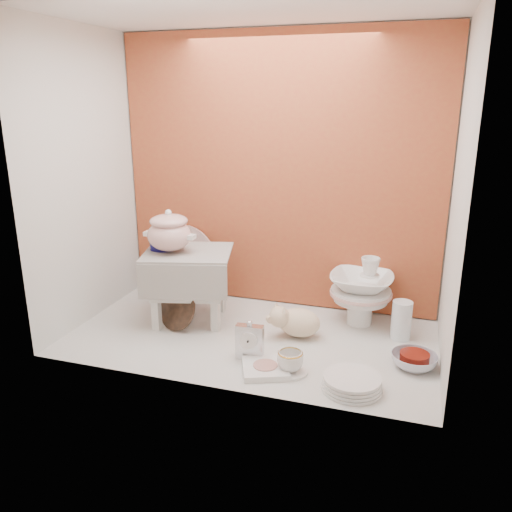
{
  "coord_description": "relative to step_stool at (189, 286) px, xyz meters",
  "views": [
    {
      "loc": [
        0.74,
        -2.24,
        1.15
      ],
      "look_at": [
        0.02,
        0.02,
        0.42
      ],
      "focal_mm": 36.21,
      "sensor_mm": 36.0,
      "label": 1
    }
  ],
  "objects": [
    {
      "name": "ground",
      "position": [
        0.38,
        -0.09,
        -0.19
      ],
      "size": [
        1.8,
        1.8,
        0.0
      ],
      "primitive_type": "plane",
      "color": "silver",
      "rests_on": "ground"
    },
    {
      "name": "niche_shell",
      "position": [
        0.38,
        0.09,
        0.74
      ],
      "size": [
        1.86,
        1.03,
        1.53
      ],
      "color": "#A25028",
      "rests_on": "ground"
    },
    {
      "name": "step_stool",
      "position": [
        0.0,
        0.0,
        0.0
      ],
      "size": [
        0.53,
        0.48,
        0.39
      ],
      "primitive_type": null,
      "rotation": [
        0.0,
        0.0,
        0.27
      ],
      "color": "silver",
      "rests_on": "ground"
    },
    {
      "name": "soup_tureen",
      "position": [
        -0.08,
        -0.04,
        0.31
      ],
      "size": [
        0.29,
        0.29,
        0.23
      ],
      "primitive_type": null,
      "rotation": [
        0.0,
        0.0,
        0.11
      ],
      "color": "white",
      "rests_on": "step_stool"
    },
    {
      "name": "cobalt_bowl",
      "position": [
        -0.14,
        0.01,
        0.22
      ],
      "size": [
        0.16,
        0.16,
        0.06
      ],
      "primitive_type": "cylinder",
      "rotation": [
        0.0,
        0.0,
        0.08
      ],
      "color": "#0C0944",
      "rests_on": "step_stool"
    },
    {
      "name": "floral_platter",
      "position": [
        -0.2,
        0.34,
        0.02
      ],
      "size": [
        0.43,
        0.06,
        0.43
      ],
      "primitive_type": null,
      "rotation": [
        0.0,
        0.0,
        -0.02
      ],
      "color": "white",
      "rests_on": "ground"
    },
    {
      "name": "blue_white_vase",
      "position": [
        -0.21,
        0.27,
        -0.06
      ],
      "size": [
        0.3,
        0.3,
        0.26
      ],
      "primitive_type": "imported",
      "rotation": [
        0.0,
        0.0,
        -0.25
      ],
      "color": "white",
      "rests_on": "ground"
    },
    {
      "name": "lacquer_tray",
      "position": [
        -0.02,
        -0.11,
        -0.08
      ],
      "size": [
        0.26,
        0.18,
        0.23
      ],
      "primitive_type": null,
      "rotation": [
        0.0,
        0.0,
        -0.37
      ],
      "color": "black",
      "rests_on": "ground"
    },
    {
      "name": "mantel_clock",
      "position": [
        0.44,
        -0.31,
        -0.1
      ],
      "size": [
        0.13,
        0.05,
        0.18
      ],
      "primitive_type": "cube",
      "rotation": [
        0.0,
        0.0,
        0.09
      ],
      "color": "silver",
      "rests_on": "ground"
    },
    {
      "name": "plush_pig",
      "position": [
        0.6,
        -0.02,
        -0.11
      ],
      "size": [
        0.28,
        0.2,
        0.16
      ],
      "primitive_type": "ellipsoid",
      "rotation": [
        0.0,
        0.0,
        0.07
      ],
      "color": "beige",
      "rests_on": "ground"
    },
    {
      "name": "teacup_saucer",
      "position": [
        0.65,
        -0.38,
        -0.19
      ],
      "size": [
        0.17,
        0.17,
        0.01
      ],
      "primitive_type": "cylinder",
      "rotation": [
        0.0,
        0.0,
        -0.1
      ],
      "color": "white",
      "rests_on": "ground"
    },
    {
      "name": "gold_rim_teacup",
      "position": [
        0.65,
        -0.38,
        -0.14
      ],
      "size": [
        0.15,
        0.15,
        0.09
      ],
      "primitive_type": "imported",
      "rotation": [
        0.0,
        0.0,
        -0.43
      ],
      "color": "white",
      "rests_on": "teacup_saucer"
    },
    {
      "name": "lattice_dish",
      "position": [
        0.54,
        -0.4,
        -0.18
      ],
      "size": [
        0.26,
        0.26,
        0.03
      ],
      "primitive_type": "cube",
      "rotation": [
        0.0,
        0.0,
        0.39
      ],
      "color": "white",
      "rests_on": "ground"
    },
    {
      "name": "dinner_plate_stack",
      "position": [
        0.92,
        -0.43,
        -0.16
      ],
      "size": [
        0.27,
        0.27,
        0.06
      ],
      "primitive_type": "cylinder",
      "rotation": [
        0.0,
        0.0,
        0.07
      ],
      "color": "white",
      "rests_on": "ground"
    },
    {
      "name": "crystal_bowl",
      "position": [
        1.16,
        -0.17,
        -0.16
      ],
      "size": [
        0.21,
        0.21,
        0.06
      ],
      "primitive_type": "imported",
      "rotation": [
        0.0,
        0.0,
        -0.03
      ],
      "color": "silver",
      "rests_on": "ground"
    },
    {
      "name": "clear_glass_vase",
      "position": [
        1.09,
        0.11,
        -0.1
      ],
      "size": [
        0.1,
        0.1,
        0.2
      ],
      "primitive_type": "cylinder",
      "rotation": [
        0.0,
        0.0,
        0.01
      ],
      "color": "silver",
      "rests_on": "ground"
    },
    {
      "name": "porcelain_tower",
      "position": [
        0.87,
        0.23,
        -0.01
      ],
      "size": [
        0.42,
        0.42,
        0.37
      ],
      "primitive_type": null,
      "rotation": [
        0.0,
        0.0,
        -0.36
      ],
      "color": "white",
      "rests_on": "ground"
    }
  ]
}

